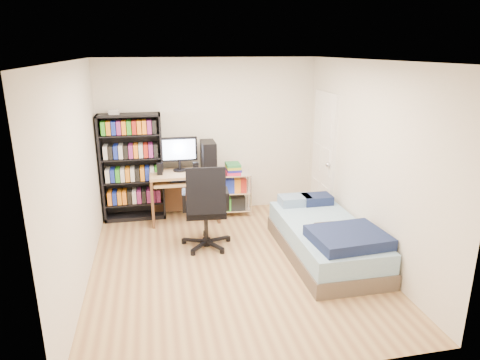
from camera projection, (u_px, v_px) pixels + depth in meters
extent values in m
cube|color=tan|center=(233.00, 265.00, 5.45)|extent=(3.50, 4.00, 0.04)
cube|color=silver|center=(231.00, 59.00, 4.71)|extent=(3.50, 4.00, 0.04)
cube|color=silver|center=(209.00, 137.00, 6.97)|extent=(3.50, 0.04, 2.50)
cube|color=silver|center=(282.00, 241.00, 3.19)|extent=(3.50, 0.04, 2.50)
cube|color=silver|center=(75.00, 178.00, 4.74)|extent=(0.04, 4.00, 2.50)
cube|color=silver|center=(369.00, 162.00, 5.42)|extent=(0.04, 4.00, 2.50)
cube|color=black|center=(132.00, 168.00, 6.68)|extent=(0.95, 0.32, 1.68)
cube|color=black|center=(135.00, 203.00, 6.85)|extent=(0.88, 0.29, 0.02)
cube|color=#A92216|center=(134.00, 196.00, 6.81)|extent=(0.82, 0.25, 0.20)
cube|color=black|center=(133.00, 181.00, 6.74)|extent=(0.88, 0.29, 0.02)
cube|color=#172AA7|center=(133.00, 173.00, 6.70)|extent=(0.82, 0.25, 0.20)
cube|color=black|center=(132.00, 158.00, 6.64)|extent=(0.88, 0.29, 0.02)
cube|color=orange|center=(131.00, 151.00, 6.59)|extent=(0.82, 0.25, 0.20)
cube|color=black|center=(130.00, 135.00, 6.53)|extent=(0.88, 0.29, 0.02)
cube|color=green|center=(129.00, 127.00, 6.48)|extent=(0.82, 0.25, 0.20)
cube|color=silver|center=(114.00, 112.00, 6.38)|extent=(0.15, 0.13, 0.07)
cube|color=tan|center=(184.00, 174.00, 6.65)|extent=(1.05, 0.58, 0.04)
cube|color=#3E2E22|center=(152.00, 200.00, 6.66)|extent=(0.04, 0.58, 0.74)
cube|color=#3E2E22|center=(216.00, 195.00, 6.86)|extent=(0.04, 0.58, 0.74)
cube|color=#3E2E22|center=(183.00, 191.00, 7.01)|extent=(1.01, 0.03, 0.68)
cube|color=tan|center=(185.00, 182.00, 6.60)|extent=(0.94, 0.47, 0.03)
cube|color=black|center=(185.00, 180.00, 6.57)|extent=(0.46, 0.16, 0.03)
cube|color=black|center=(179.00, 149.00, 6.64)|extent=(0.57, 0.05, 0.38)
cube|color=#CCDFFF|center=(179.00, 150.00, 6.61)|extent=(0.50, 0.01, 0.31)
cube|color=black|center=(208.00, 156.00, 6.70)|extent=(0.21, 0.44, 0.46)
cube|color=black|center=(160.00, 169.00, 6.49)|extent=(0.08, 0.08, 0.18)
cube|color=black|center=(196.00, 168.00, 6.55)|extent=(0.08, 0.08, 0.18)
cylinder|color=black|center=(206.00, 226.00, 5.87)|extent=(0.06, 0.06, 0.42)
cube|color=black|center=(206.00, 210.00, 5.80)|extent=(0.57, 0.57, 0.09)
cube|color=black|center=(206.00, 191.00, 5.47)|extent=(0.52, 0.20, 0.61)
cube|color=black|center=(184.00, 200.00, 5.72)|extent=(0.07, 0.33, 0.24)
cube|color=black|center=(227.00, 198.00, 5.79)|extent=(0.07, 0.33, 0.24)
cylinder|color=white|center=(219.00, 198.00, 6.80)|extent=(0.02, 0.02, 0.70)
cylinder|color=white|center=(251.00, 197.00, 6.85)|extent=(0.02, 0.02, 0.70)
cylinder|color=white|center=(218.00, 191.00, 7.14)|extent=(0.02, 0.02, 0.70)
cylinder|color=white|center=(248.00, 190.00, 7.20)|extent=(0.02, 0.02, 0.70)
cube|color=white|center=(234.00, 208.00, 7.07)|extent=(0.54, 0.41, 0.02)
cube|color=white|center=(234.00, 191.00, 6.98)|extent=(0.54, 0.41, 0.02)
cube|color=white|center=(234.00, 174.00, 6.89)|extent=(0.54, 0.41, 0.02)
cube|color=#C21B43|center=(234.00, 168.00, 6.87)|extent=(0.24, 0.30, 0.16)
cube|color=brown|center=(324.00, 249.00, 5.64)|extent=(1.00, 2.00, 0.20)
cube|color=#8FBBD6|center=(325.00, 233.00, 5.57)|extent=(0.96, 1.96, 0.24)
cube|color=#162044|center=(348.00, 238.00, 5.02)|extent=(0.90, 0.76, 0.14)
cube|color=#9DBFDE|center=(295.00, 200.00, 6.24)|extent=(0.45, 0.30, 0.13)
cube|color=#162044|center=(317.00, 199.00, 6.29)|extent=(0.42, 0.30, 0.13)
cube|color=#3A2512|center=(327.00, 226.00, 5.49)|extent=(0.28, 0.22, 0.02)
cube|color=white|center=(323.00, 156.00, 6.75)|extent=(0.05, 0.80, 2.00)
sphere|color=silver|center=(328.00, 164.00, 6.46)|extent=(0.08, 0.08, 0.08)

